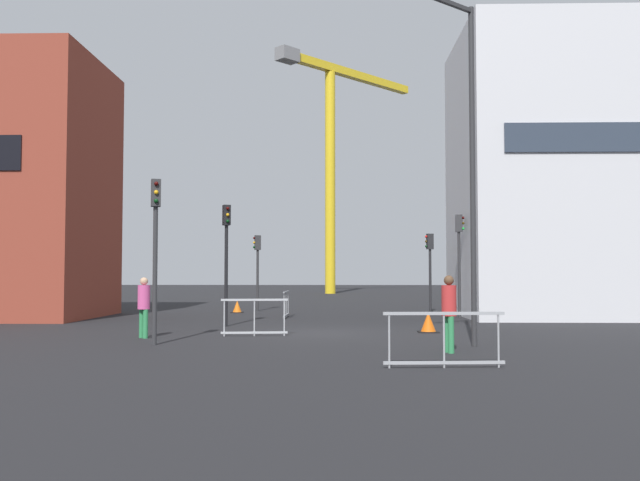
# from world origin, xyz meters

# --- Properties ---
(ground) EXTENTS (160.00, 160.00, 0.00)m
(ground) POSITION_xyz_m (0.00, 0.00, 0.00)
(ground) COLOR black
(office_block) EXTENTS (12.50, 7.45, 11.94)m
(office_block) POSITION_xyz_m (12.15, 8.07, 5.97)
(office_block) COLOR silver
(office_block) RESTS_ON ground
(construction_crane) EXTENTS (12.29, 12.67, 20.55)m
(construction_crane) POSITION_xyz_m (0.35, 39.01, 13.78)
(construction_crane) COLOR yellow
(construction_crane) RESTS_ON ground
(streetlamp_tall) EXTENTS (1.60, 1.31, 8.62)m
(streetlamp_tall) POSITION_xyz_m (3.94, -3.86, 5.02)
(streetlamp_tall) COLOR #2D2D30
(streetlamp_tall) RESTS_ON ground
(traffic_light_far) EXTENTS (0.39, 0.31, 3.63)m
(traffic_light_far) POSITION_xyz_m (-3.15, 11.81, 2.46)
(traffic_light_far) COLOR #2D2D30
(traffic_light_far) RESTS_ON ground
(traffic_light_corner) EXTENTS (0.39, 0.30, 4.19)m
(traffic_light_corner) POSITION_xyz_m (5.63, 6.78, 2.80)
(traffic_light_corner) COLOR #2D2D30
(traffic_light_corner) RESTS_ON ground
(traffic_light_median) EXTENTS (0.31, 0.39, 4.24)m
(traffic_light_median) POSITION_xyz_m (-3.99, -3.61, 2.83)
(traffic_light_median) COLOR #2D2D30
(traffic_light_median) RESTS_ON ground
(traffic_light_island) EXTENTS (0.39, 0.29, 3.59)m
(traffic_light_island) POSITION_xyz_m (4.86, 9.84, 2.43)
(traffic_light_island) COLOR #232326
(traffic_light_island) RESTS_ON ground
(traffic_light_crosswalk) EXTENTS (0.33, 0.39, 4.17)m
(traffic_light_crosswalk) POSITION_xyz_m (-3.14, 2.43, 2.79)
(traffic_light_crosswalk) COLOR black
(traffic_light_crosswalk) RESTS_ON ground
(pedestrian_walking) EXTENTS (0.34, 0.34, 1.71)m
(pedestrian_walking) POSITION_xyz_m (-4.78, -1.80, 0.99)
(pedestrian_walking) COLOR #2D844C
(pedestrian_walking) RESTS_ON ground
(pedestrian_waiting) EXTENTS (0.34, 0.34, 1.78)m
(pedestrian_waiting) POSITION_xyz_m (3.25, -5.12, 1.04)
(pedestrian_waiting) COLOR #2D844C
(pedestrian_waiting) RESTS_ON ground
(safety_barrier_mid_span) EXTENTS (2.37, 0.22, 1.08)m
(safety_barrier_mid_span) POSITION_xyz_m (2.74, -7.60, 0.56)
(safety_barrier_mid_span) COLOR #9EA0A5
(safety_barrier_mid_span) RESTS_ON ground
(safety_barrier_front) EXTENTS (0.10, 2.09, 1.08)m
(safety_barrier_front) POSITION_xyz_m (-1.41, 6.95, 0.56)
(safety_barrier_front) COLOR gray
(safety_barrier_front) RESTS_ON ground
(safety_barrier_left_run) EXTENTS (1.93, 0.28, 1.08)m
(safety_barrier_left_run) POSITION_xyz_m (-1.73, -1.11, 0.56)
(safety_barrier_left_run) COLOR #B2B5BA
(safety_barrier_left_run) RESTS_ON ground
(traffic_cone_striped) EXTENTS (0.62, 0.62, 0.63)m
(traffic_cone_striped) POSITION_xyz_m (3.48, 0.24, 0.29)
(traffic_cone_striped) COLOR black
(traffic_cone_striped) RESTS_ON ground
(traffic_cone_orange) EXTENTS (0.55, 0.55, 0.56)m
(traffic_cone_orange) POSITION_xyz_m (-3.91, 10.34, 0.26)
(traffic_cone_orange) COLOR black
(traffic_cone_orange) RESTS_ON ground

